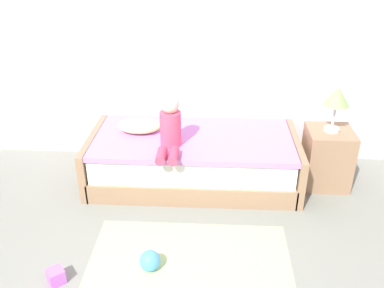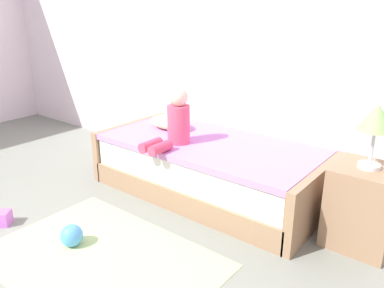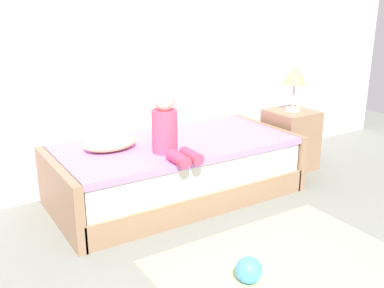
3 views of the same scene
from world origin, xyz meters
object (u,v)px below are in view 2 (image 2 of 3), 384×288
object	(u,v)px
nightstand	(362,206)
toy_ball	(72,235)
child_figure	(175,122)
table_lamp	(377,121)
toy_block	(3,218)
bed	(209,168)
pillow	(170,122)

from	to	relation	value
nightstand	toy_ball	world-z (taller)	nightstand
nightstand	child_figure	bearing A→B (deg)	-171.30
table_lamp	toy_block	world-z (taller)	table_lamp
bed	child_figure	bearing A→B (deg)	-132.25
nightstand	toy_ball	distance (m)	2.10
toy_block	pillow	bearing A→B (deg)	76.23
toy_ball	toy_block	size ratio (longest dim) A/B	1.43
nightstand	child_figure	distance (m)	1.63
child_figure	toy_ball	size ratio (longest dim) A/B	3.10
table_lamp	pillow	world-z (taller)	table_lamp
table_lamp	toy_ball	xyz separation A→B (m)	(-1.62, -1.33, -0.85)
pillow	toy_ball	bearing A→B (deg)	-78.44
pillow	toy_block	distance (m)	1.72
bed	toy_ball	bearing A→B (deg)	-101.44
bed	pillow	size ratio (longest dim) A/B	4.80
pillow	toy_block	world-z (taller)	pillow
table_lamp	pillow	bearing A→B (deg)	177.29
pillow	toy_block	size ratio (longest dim) A/B	3.82
nightstand	toy_block	distance (m)	2.75
table_lamp	child_figure	xyz separation A→B (m)	(-1.56, -0.24, -0.23)
table_lamp	toy_ball	bearing A→B (deg)	-140.59
child_figure	toy_ball	distance (m)	1.26
pillow	nightstand	bearing A→B (deg)	-2.71
table_lamp	pillow	distance (m)	1.95
nightstand	table_lamp	bearing A→B (deg)	180.00
bed	pillow	distance (m)	0.65
table_lamp	child_figure	world-z (taller)	table_lamp
toy_block	toy_ball	bearing A→B (deg)	14.22
bed	child_figure	size ratio (longest dim) A/B	4.14
pillow	bed	bearing A→B (deg)	-10.18
table_lamp	child_figure	bearing A→B (deg)	-171.30
bed	toy_ball	world-z (taller)	bed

